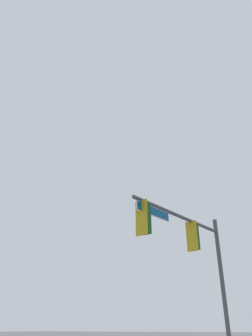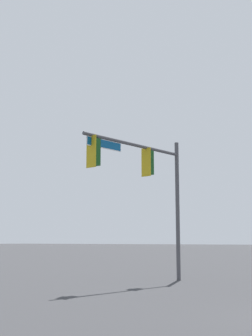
% 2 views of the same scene
% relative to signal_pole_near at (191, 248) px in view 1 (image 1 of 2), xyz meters
% --- Properties ---
extents(signal_pole_near, '(6.29, 1.43, 6.64)m').
position_rel_signal_pole_near_xyz_m(signal_pole_near, '(0.00, 0.00, 0.00)').
color(signal_pole_near, '#47474C').
rests_on(signal_pole_near, ground_plane).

